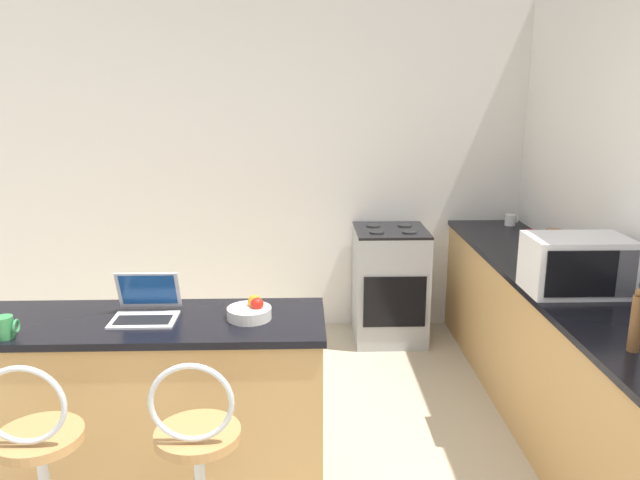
% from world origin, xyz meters
% --- Properties ---
extents(wall_back, '(12.00, 0.06, 2.60)m').
position_xyz_m(wall_back, '(0.00, 2.83, 1.30)').
color(wall_back, silver).
rests_on(wall_back, ground_plane).
extents(breakfast_bar, '(1.66, 0.57, 0.89)m').
position_xyz_m(breakfast_bar, '(-0.44, 0.65, 0.45)').
color(breakfast_bar, tan).
rests_on(breakfast_bar, ground_plane).
extents(counter_right, '(0.59, 3.33, 0.89)m').
position_xyz_m(counter_right, '(1.77, 1.15, 0.45)').
color(counter_right, tan).
rests_on(counter_right, ground_plane).
extents(bar_stool_near, '(0.40, 0.40, 0.98)m').
position_xyz_m(bar_stool_near, '(-0.75, 0.05, 0.46)').
color(bar_stool_near, silver).
rests_on(bar_stool_near, ground_plane).
extents(bar_stool_far, '(0.40, 0.40, 0.98)m').
position_xyz_m(bar_stool_far, '(-0.14, 0.05, 0.46)').
color(bar_stool_far, silver).
rests_on(bar_stool_far, ground_plane).
extents(laptop, '(0.30, 0.27, 0.21)m').
position_xyz_m(laptop, '(-0.47, 0.69, 0.94)').
color(laptop, silver).
rests_on(laptop, breakfast_bar).
extents(microwave, '(0.52, 0.34, 0.30)m').
position_xyz_m(microwave, '(1.73, 0.98, 1.04)').
color(microwave, white).
rests_on(microwave, counter_right).
extents(stove_range, '(0.55, 0.57, 0.90)m').
position_xyz_m(stove_range, '(0.97, 2.49, 0.44)').
color(stove_range, '#9EA3A8').
rests_on(stove_range, ground_plane).
extents(fruit_bowl, '(0.21, 0.21, 0.11)m').
position_xyz_m(fruit_bowl, '(0.04, 0.65, 0.93)').
color(fruit_bowl, silver).
rests_on(fruit_bowl, breakfast_bar).
extents(mug_red, '(0.10, 0.09, 0.09)m').
position_xyz_m(mug_red, '(1.88, 2.05, 0.93)').
color(mug_red, red).
rests_on(mug_red, counter_right).
extents(mug_white, '(0.10, 0.08, 0.09)m').
position_xyz_m(mug_white, '(1.92, 2.60, 0.93)').
color(mug_white, white).
rests_on(mug_white, counter_right).
extents(mug_green, '(0.10, 0.08, 0.10)m').
position_xyz_m(mug_green, '(-1.02, 0.45, 0.94)').
color(mug_green, '#338447').
rests_on(mug_green, breakfast_bar).
extents(pepper_mill, '(0.05, 0.05, 0.27)m').
position_xyz_m(pepper_mill, '(1.66, 0.23, 1.02)').
color(pepper_mill, brown).
rests_on(pepper_mill, counter_right).
extents(storage_jar, '(0.11, 0.11, 0.18)m').
position_xyz_m(storage_jar, '(1.89, 1.67, 0.98)').
color(storage_jar, silver).
rests_on(storage_jar, counter_right).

